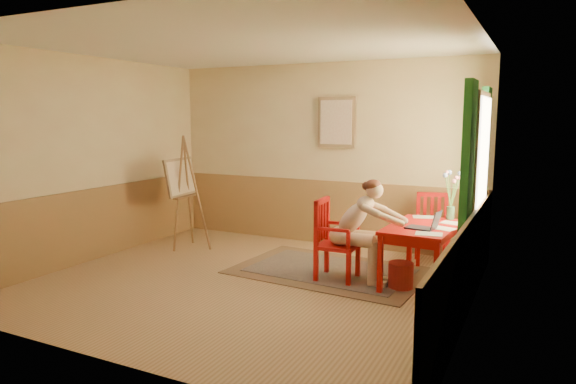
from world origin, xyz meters
The scene contains 14 objects.
room centered at (0.00, 0.00, 1.40)m, with size 5.04×4.54×2.84m.
wainscot centered at (0.00, 0.80, 0.50)m, with size 5.00×4.50×1.00m.
window centered at (2.42, 1.10, 1.35)m, with size 0.12×2.01×2.20m.
wall_portrait centered at (0.25, 2.20, 1.90)m, with size 0.60×0.05×0.76m.
rug centered at (0.70, 0.86, 0.01)m, with size 2.51×1.76×0.02m.
table centered at (1.87, 0.84, 0.63)m, with size 0.80×1.24×0.72m.
chair_left centered at (0.86, 0.57, 0.50)m, with size 0.48×0.46×1.00m.
chair_back centered at (1.79, 1.85, 0.48)m, with size 0.52×0.53×0.95m.
figure centered at (1.18, 0.60, 0.70)m, with size 0.94×0.41×1.26m.
laptop centered at (1.94, 0.64, 0.76)m, with size 0.39×0.27×0.22m.
papers centered at (2.02, 0.92, 0.72)m, with size 0.72×1.20×0.00m.
vase centered at (2.10, 1.37, 1.00)m, with size 0.21×0.30×0.62m.
wastebasket centered at (1.69, 0.60, 0.15)m, with size 0.29×0.29×0.31m, color #AB2A24.
easel centered at (-1.77, 1.04, 1.01)m, with size 0.60×0.77×1.71m.
Camera 1 is at (3.07, -5.15, 1.98)m, focal length 32.08 mm.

